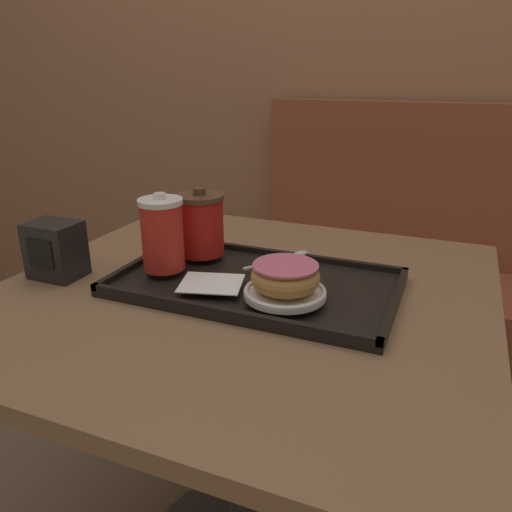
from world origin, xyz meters
TOP-DOWN VIEW (x-y plane):
  - wall_behind at (0.00, 1.10)m, footprint 8.00×0.05m
  - booth_bench at (0.24, 0.87)m, footprint 1.11×0.44m
  - cafe_table at (0.00, 0.00)m, footprint 0.90×0.88m
  - serving_tray at (0.02, 0.01)m, footprint 0.52×0.30m
  - napkin_paper at (-0.04, -0.06)m, footprint 0.13×0.12m
  - coffee_cup_front at (-0.16, -0.02)m, footprint 0.08×0.08m
  - coffee_cup_rear at (-0.13, 0.08)m, footprint 0.10×0.10m
  - plate_with_chocolate_donut at (0.10, -0.05)m, footprint 0.14×0.14m
  - donut_chocolate_glazed at (0.10, -0.05)m, footprint 0.12×0.12m
  - spoon at (0.05, 0.12)m, footprint 0.10×0.14m
  - napkin_dispenser at (-0.37, -0.09)m, footprint 0.10×0.08m

SIDE VIEW (x-z plane):
  - booth_bench at x=0.24m, z-range -0.18..0.82m
  - cafe_table at x=0.00m, z-range 0.18..0.89m
  - serving_tray at x=0.02m, z-range 0.71..0.73m
  - napkin_paper at x=-0.04m, z-range 0.74..0.74m
  - spoon at x=0.05m, z-range 0.74..0.75m
  - plate_with_chocolate_donut at x=0.10m, z-range 0.74..0.75m
  - napkin_dispenser at x=-0.37m, z-range 0.71..0.82m
  - donut_chocolate_glazed at x=0.10m, z-range 0.75..0.80m
  - coffee_cup_rear at x=-0.13m, z-range 0.73..0.87m
  - coffee_cup_front at x=-0.16m, z-range 0.73..0.88m
  - wall_behind at x=0.00m, z-range 0.00..2.40m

